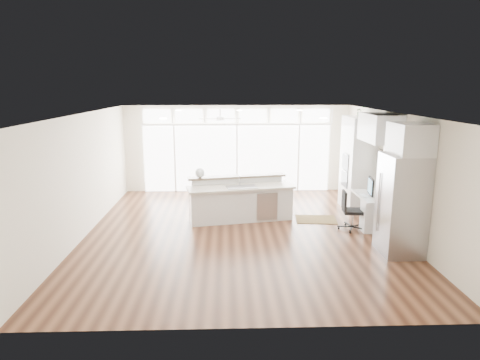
{
  "coord_description": "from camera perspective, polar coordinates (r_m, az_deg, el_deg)",
  "views": [
    {
      "loc": [
        -0.34,
        -9.34,
        3.29
      ],
      "look_at": [
        -0.01,
        0.6,
        1.09
      ],
      "focal_mm": 32.0,
      "sensor_mm": 36.0,
      "label": 1
    }
  ],
  "objects": [
    {
      "name": "kitchen_island",
      "position": [
        10.63,
        0.08,
        -2.62
      ],
      "size": [
        2.77,
        1.48,
        1.05
      ],
      "primitive_type": "cube",
      "rotation": [
        0.0,
        0.0,
        0.19
      ],
      "color": "silver",
      "rests_on": "floor"
    },
    {
      "name": "wall_right",
      "position": [
        10.28,
        20.1,
        0.82
      ],
      "size": [
        0.04,
        8.0,
        2.7
      ],
      "primitive_type": "cube",
      "color": "#EDE5CD",
      "rests_on": "floor"
    },
    {
      "name": "potted_plant",
      "position": [
        11.7,
        15.77,
        8.65
      ],
      "size": [
        0.27,
        0.29,
        0.21
      ],
      "primitive_type": "imported",
      "rotation": [
        0.0,
        0.0,
        0.1
      ],
      "color": "#275B27",
      "rests_on": "oven_cabinet"
    },
    {
      "name": "glass_wall",
      "position": [
        13.47,
        -0.41,
        2.89
      ],
      "size": [
        5.8,
        0.06,
        2.08
      ],
      "primitive_type": "cube",
      "color": "white",
      "rests_on": "wall_back"
    },
    {
      "name": "ceiling_fan",
      "position": [
        12.16,
        -2.66,
        8.64
      ],
      "size": [
        1.16,
        1.16,
        0.32
      ],
      "primitive_type": "cube",
      "color": "white",
      "rests_on": "ceiling"
    },
    {
      "name": "wall_back",
      "position": [
        13.48,
        -0.42,
        4.19
      ],
      "size": [
        7.0,
        0.04,
        2.7
      ],
      "primitive_type": "cube",
      "color": "#EDE5CD",
      "rests_on": "floor"
    },
    {
      "name": "fishbowl",
      "position": [
        10.7,
        -5.37,
        0.97
      ],
      "size": [
        0.3,
        0.3,
        0.24
      ],
      "primitive_type": "sphere",
      "rotation": [
        0.0,
        0.0,
        0.25
      ],
      "color": "white",
      "rests_on": "kitchen_island"
    },
    {
      "name": "rug",
      "position": [
        10.94,
        10.09,
        -5.19
      ],
      "size": [
        1.06,
        0.81,
        0.01
      ],
      "primitive_type": "cube",
      "rotation": [
        0.0,
        0.0,
        -0.09
      ],
      "color": "#392912",
      "rests_on": "floor"
    },
    {
      "name": "floor",
      "position": [
        9.91,
        0.2,
        -6.99
      ],
      "size": [
        7.0,
        8.0,
        0.02
      ],
      "primitive_type": "cube",
      "color": "#3C1F12",
      "rests_on": "ground"
    },
    {
      "name": "refrigerator",
      "position": [
        9.0,
        20.78,
        -3.11
      ],
      "size": [
        0.76,
        0.9,
        2.0
      ],
      "primitive_type": "cube",
      "color": "#A3A3A7",
      "rests_on": "floor"
    },
    {
      "name": "desk_window",
      "position": [
        10.5,
        19.37,
        2.22
      ],
      "size": [
        0.04,
        0.85,
        0.85
      ],
      "primitive_type": "cube",
      "color": "white",
      "rests_on": "wall_right"
    },
    {
      "name": "oven_cabinet",
      "position": [
        11.85,
        15.38,
        2.11
      ],
      "size": [
        0.64,
        1.2,
        2.5
      ],
      "primitive_type": "cube",
      "color": "silver",
      "rests_on": "floor"
    },
    {
      "name": "framed_photos",
      "position": [
        11.1,
        18.18,
        2.04
      ],
      "size": [
        0.06,
        0.22,
        0.8
      ],
      "primitive_type": "cube",
      "color": "black",
      "rests_on": "wall_right"
    },
    {
      "name": "transom_row",
      "position": [
        13.31,
        -0.42,
        8.55
      ],
      "size": [
        5.9,
        0.06,
        0.4
      ],
      "primitive_type": "cube",
      "color": "white",
      "rests_on": "wall_back"
    },
    {
      "name": "ceiling",
      "position": [
        9.36,
        0.21,
        8.86
      ],
      "size": [
        7.0,
        8.0,
        0.02
      ],
      "primitive_type": "cube",
      "color": "white",
      "rests_on": "wall_back"
    },
    {
      "name": "upper_cabinets",
      "position": [
        10.3,
        18.18,
        6.62
      ],
      "size": [
        0.64,
        1.3,
        0.64
      ],
      "primitive_type": "cube",
      "color": "silver",
      "rests_on": "wall_right"
    },
    {
      "name": "desk_nook",
      "position": [
        10.65,
        17.26,
        -3.97
      ],
      "size": [
        0.72,
        1.3,
        0.76
      ],
      "primitive_type": "cube",
      "color": "silver",
      "rests_on": "floor"
    },
    {
      "name": "wall_front",
      "position": [
        5.69,
        1.68,
        -7.48
      ],
      "size": [
        7.0,
        0.04,
        2.7
      ],
      "primitive_type": "cube",
      "color": "#EDE5CD",
      "rests_on": "floor"
    },
    {
      "name": "monitor",
      "position": [
        10.47,
        17.06,
        -0.81
      ],
      "size": [
        0.17,
        0.54,
        0.45
      ],
      "primitive_type": "cube",
      "rotation": [
        0.0,
        0.0,
        -0.15
      ],
      "color": "black",
      "rests_on": "desk_nook"
    },
    {
      "name": "keyboard",
      "position": [
        10.47,
        16.1,
        -1.98
      ],
      "size": [
        0.11,
        0.29,
        0.01
      ],
      "primitive_type": "cube",
      "rotation": [
        0.0,
        0.0,
        -0.02
      ],
      "color": "white",
      "rests_on": "desk_nook"
    },
    {
      "name": "office_chair",
      "position": [
        10.26,
        14.81,
        -4.0
      ],
      "size": [
        0.51,
        0.48,
        0.91
      ],
      "primitive_type": "cube",
      "rotation": [
        0.0,
        0.0,
        -0.09
      ],
      "color": "black",
      "rests_on": "floor"
    },
    {
      "name": "fridge_cabinet",
      "position": [
        8.78,
        21.79,
        5.11
      ],
      "size": [
        0.64,
        0.9,
        0.6
      ],
      "primitive_type": "cube",
      "color": "silver",
      "rests_on": "wall_right"
    },
    {
      "name": "wall_left",
      "position": [
        10.04,
        -20.18,
        0.56
      ],
      "size": [
        0.04,
        8.0,
        2.7
      ],
      "primitive_type": "cube",
      "color": "#EDE5CD",
      "rests_on": "floor"
    },
    {
      "name": "recessed_lights",
      "position": [
        9.56,
        0.16,
        8.81
      ],
      "size": [
        3.4,
        3.0,
        0.02
      ],
      "primitive_type": "cube",
      "color": "silver",
      "rests_on": "ceiling"
    }
  ]
}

